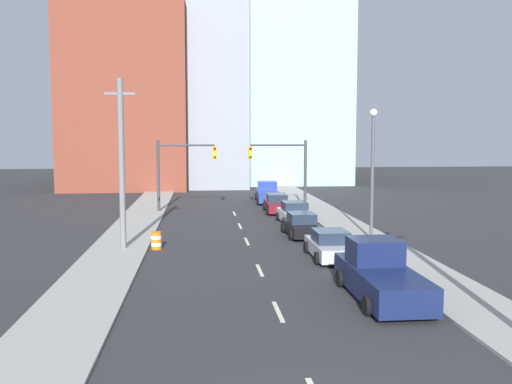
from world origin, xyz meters
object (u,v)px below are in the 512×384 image
sedan_silver (330,246)px  sedan_white (294,213)px  traffic_signal_left (176,165)px  pickup_truck_navy (380,275)px  utility_pole_left_mid (122,163)px  sedan_maroon (277,204)px  street_lamp (373,164)px  pickup_truck_blue (268,194)px  sedan_black (302,225)px  traffic_signal_right (288,165)px  traffic_barrel (156,241)px

sedan_silver → sedan_white: sedan_white is taller
traffic_signal_left → pickup_truck_navy: size_ratio=0.95×
sedan_white → sedan_silver: bearing=-92.2°
utility_pole_left_mid → sedan_maroon: size_ratio=1.93×
utility_pole_left_mid → pickup_truck_navy: (10.87, -10.22, -3.81)m
traffic_signal_left → sedan_silver: (8.35, -18.40, -3.15)m
traffic_signal_left → sedan_maroon: (8.00, -0.97, -3.11)m
sedan_silver → sedan_maroon: (-0.35, 17.43, 0.04)m
street_lamp → sedan_maroon: size_ratio=1.62×
sedan_maroon → pickup_truck_blue: 7.28m
sedan_black → traffic_signal_left: bearing=122.7°
utility_pole_left_mid → sedan_black: 11.54m
pickup_truck_navy → sedan_silver: bearing=92.1°
traffic_signal_right → utility_pole_left_mid: size_ratio=0.63×
traffic_signal_left → sedan_black: size_ratio=1.30×
traffic_barrel → street_lamp: 13.06m
traffic_signal_right → street_lamp: (2.82, -13.80, 0.69)m
sedan_maroon → sedan_silver: bearing=-87.5°
traffic_signal_left → sedan_white: traffic_signal_left is taller
traffic_signal_right → sedan_black: size_ratio=1.30×
street_lamp → sedan_black: street_lamp is taller
pickup_truck_navy → sedan_maroon: pickup_truck_navy is taller
sedan_black → sedan_white: (0.43, 5.27, 0.03)m
street_lamp → sedan_black: 5.71m
pickup_truck_navy → utility_pole_left_mid: bearing=136.6°
traffic_signal_right → traffic_barrel: traffic_signal_right is taller
traffic_signal_left → street_lamp: 18.20m
traffic_signal_right → sedan_maroon: 3.42m
traffic_signal_right → utility_pole_left_mid: utility_pole_left_mid is taller
street_lamp → sedan_maroon: 13.92m
sedan_white → pickup_truck_blue: 12.98m
traffic_signal_right → sedan_black: traffic_signal_right is taller
traffic_signal_right → street_lamp: size_ratio=0.75×
pickup_truck_blue → traffic_signal_left: bearing=-139.2°
sedan_silver → sedan_white: 11.74m
sedan_maroon → traffic_signal_left: bearing=174.4°
traffic_signal_left → utility_pole_left_mid: utility_pole_left_mid is taller
utility_pole_left_mid → sedan_white: size_ratio=2.11×
sedan_silver → sedan_maroon: 17.44m
traffic_barrel → sedan_black: (8.55, 3.29, 0.18)m
sedan_black → traffic_barrel: bearing=-160.2°
traffic_signal_right → pickup_truck_navy: 25.65m
pickup_truck_navy → sedan_white: 18.81m
pickup_truck_navy → sedan_silver: (-0.27, 7.07, -0.22)m
street_lamp → pickup_truck_navy: size_ratio=1.26×
street_lamp → sedan_silver: street_lamp is taller
utility_pole_left_mid → traffic_barrel: bearing=1.4°
street_lamp → sedan_silver: bearing=-127.3°
street_lamp → pickup_truck_blue: bearing=100.5°
traffic_signal_left → utility_pole_left_mid: size_ratio=0.63×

